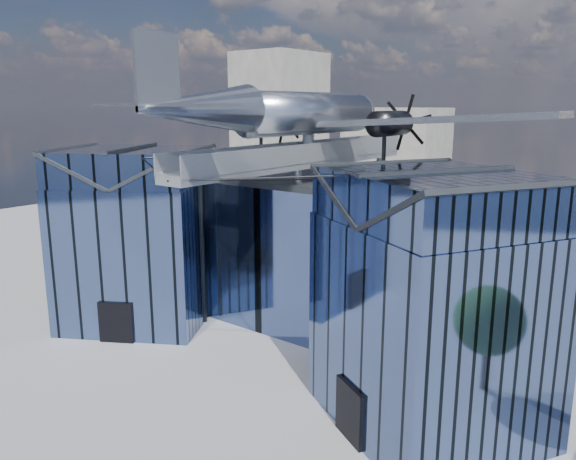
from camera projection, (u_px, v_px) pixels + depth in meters
The scene contains 5 objects.
ground_plane at pixel (268, 353), 33.49m from camera, with size 120.00×120.00×0.00m, color gray.
museum at pixel (324, 245), 36.77m from camera, with size 32.88×24.50×17.60m.
bg_towers at pixel (537, 142), 69.38m from camera, with size 77.00×24.50×26.00m.
tree_plaza_w at pixel (73, 231), 49.53m from camera, with size 3.88×3.88×5.29m.
tree_side_w at pixel (94, 212), 59.58m from camera, with size 3.29×3.29×4.98m.
Camera 1 is at (19.98, -23.81, 14.55)m, focal length 35.00 mm.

